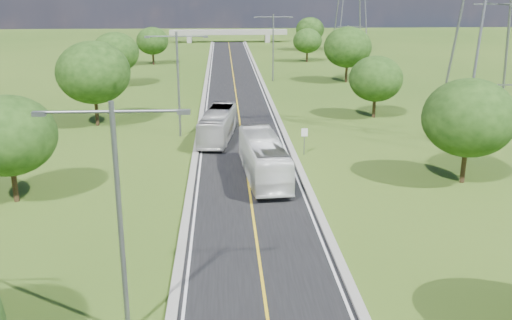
{
  "coord_description": "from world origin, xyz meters",
  "views": [
    {
      "loc": [
        -1.82,
        -9.34,
        14.17
      ],
      "look_at": [
        0.34,
        26.88,
        3.0
      ],
      "focal_mm": 40.0,
      "sensor_mm": 36.0,
      "label": 1
    }
  ],
  "objects": [
    {
      "name": "tree_rc",
      "position": [
        15.0,
        52.0,
        4.33
      ],
      "size": [
        5.88,
        5.88,
        6.84
      ],
      "color": "black",
      "rests_on": "ground"
    },
    {
      "name": "tree_rf",
      "position": [
        18.0,
        120.0,
        4.64
      ],
      "size": [
        6.3,
        6.3,
        7.33
      ],
      "color": "black",
      "rests_on": "ground"
    },
    {
      "name": "streetlight_far_right",
      "position": [
        6.0,
        78.0,
        5.94
      ],
      "size": [
        5.9,
        0.25,
        10.0
      ],
      "color": "slate",
      "rests_on": "ground"
    },
    {
      "name": "curb_left",
      "position": [
        -4.25,
        66.0,
        0.11
      ],
      "size": [
        0.5,
        150.0,
        0.22
      ],
      "primitive_type": "cube",
      "color": "gray",
      "rests_on": "ground"
    },
    {
      "name": "ground",
      "position": [
        0.0,
        60.0,
        0.0
      ],
      "size": [
        260.0,
        260.0,
        0.0
      ],
      "primitive_type": "plane",
      "color": "#2E4D15",
      "rests_on": "ground"
    },
    {
      "name": "bus_inbound",
      "position": [
        -2.29,
        43.33,
        1.49
      ],
      "size": [
        3.84,
        10.52,
        2.86
      ],
      "primitive_type": "imported",
      "rotation": [
        0.0,
        0.0,
        -0.14
      ],
      "color": "beige",
      "rests_on": "road"
    },
    {
      "name": "tree_rd",
      "position": [
        17.0,
        76.0,
        5.27
      ],
      "size": [
        7.14,
        7.14,
        8.3
      ],
      "color": "black",
      "rests_on": "ground"
    },
    {
      "name": "streetlight_near_left",
      "position": [
        -6.0,
        12.0,
        5.94
      ],
      "size": [
        5.9,
        0.25,
        10.0
      ],
      "color": "slate",
      "rests_on": "ground"
    },
    {
      "name": "tree_le",
      "position": [
        -14.5,
        98.0,
        4.33
      ],
      "size": [
        5.88,
        5.88,
        6.84
      ],
      "color": "black",
      "rests_on": "ground"
    },
    {
      "name": "road",
      "position": [
        0.0,
        66.0,
        0.03
      ],
      "size": [
        8.0,
        150.0,
        0.06
      ],
      "primitive_type": "cube",
      "color": "black",
      "rests_on": "ground"
    },
    {
      "name": "tree_rb",
      "position": [
        16.0,
        30.0,
        4.95
      ],
      "size": [
        6.72,
        6.72,
        7.82
      ],
      "color": "black",
      "rests_on": "ground"
    },
    {
      "name": "streetlight_mid_left",
      "position": [
        -6.0,
        45.0,
        5.94
      ],
      "size": [
        5.9,
        0.25,
        10.0
      ],
      "color": "slate",
      "rests_on": "ground"
    },
    {
      "name": "tree_ld",
      "position": [
        -17.0,
        74.0,
        4.95
      ],
      "size": [
        6.72,
        6.72,
        7.82
      ],
      "color": "black",
      "rests_on": "ground"
    },
    {
      "name": "tree_re",
      "position": [
        14.5,
        100.0,
        4.02
      ],
      "size": [
        5.46,
        5.46,
        6.35
      ],
      "color": "black",
      "rests_on": "ground"
    },
    {
      "name": "bus_outbound",
      "position": [
        1.22,
        31.88,
        1.63
      ],
      "size": [
        3.43,
        11.45,
        3.15
      ],
      "primitive_type": "imported",
      "rotation": [
        0.0,
        0.0,
        3.21
      ],
      "color": "white",
      "rests_on": "road"
    },
    {
      "name": "overpass",
      "position": [
        0.0,
        140.0,
        2.41
      ],
      "size": [
        30.0,
        3.0,
        3.2
      ],
      "color": "gray",
      "rests_on": "ground"
    },
    {
      "name": "tree_lb",
      "position": [
        -16.0,
        28.0,
        4.64
      ],
      "size": [
        6.3,
        6.3,
        7.33
      ],
      "color": "black",
      "rests_on": "ground"
    },
    {
      "name": "curb_right",
      "position": [
        4.25,
        66.0,
        0.11
      ],
      "size": [
        0.5,
        150.0,
        0.22
      ],
      "primitive_type": "cube",
      "color": "gray",
      "rests_on": "ground"
    },
    {
      "name": "speed_limit_sign",
      "position": [
        5.2,
        37.98,
        1.6
      ],
      "size": [
        0.55,
        0.09,
        2.4
      ],
      "color": "slate",
      "rests_on": "ground"
    },
    {
      "name": "tree_lc",
      "position": [
        -15.0,
        50.0,
        5.58
      ],
      "size": [
        7.56,
        7.56,
        8.79
      ],
      "color": "black",
      "rests_on": "ground"
    }
  ]
}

